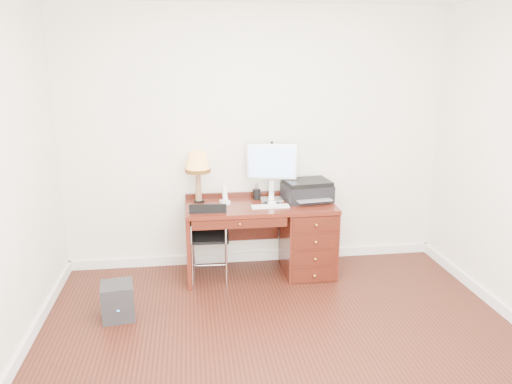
{
  "coord_description": "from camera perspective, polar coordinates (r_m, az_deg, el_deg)",
  "views": [
    {
      "loc": [
        -0.68,
        -3.37,
        2.19
      ],
      "look_at": [
        -0.07,
        1.2,
        0.94
      ],
      "focal_mm": 35.0,
      "sensor_mm": 36.0,
      "label": 1
    }
  ],
  "objects": [
    {
      "name": "ground",
      "position": [
        4.08,
        3.37,
        -17.29
      ],
      "size": [
        4.0,
        4.0,
        0.0
      ],
      "primitive_type": "plane",
      "color": "black",
      "rests_on": "ground"
    },
    {
      "name": "leg_lamp",
      "position": [
        5.05,
        -6.67,
        3.09
      ],
      "size": [
        0.26,
        0.26,
        0.53
      ],
      "color": "black",
      "rests_on": "desk"
    },
    {
      "name": "phone",
      "position": [
        5.04,
        -3.59,
        -0.79
      ],
      "size": [
        0.11,
        0.11,
        0.18
      ],
      "rotation": [
        0.0,
        0.0,
        0.31
      ],
      "color": "white",
      "rests_on": "desk"
    },
    {
      "name": "desk",
      "position": [
        5.19,
        4.0,
        -4.83
      ],
      "size": [
        1.5,
        0.67,
        0.75
      ],
      "color": "#531B11",
      "rests_on": "ground"
    },
    {
      "name": "mouse_pad",
      "position": [
        5.01,
        1.85,
        -1.36
      ],
      "size": [
        0.21,
        0.21,
        0.04
      ],
      "color": "black",
      "rests_on": "desk"
    },
    {
      "name": "printer",
      "position": [
        5.19,
        5.84,
        0.21
      ],
      "size": [
        0.51,
        0.42,
        0.21
      ],
      "rotation": [
        0.0,
        0.0,
        0.13
      ],
      "color": "black",
      "rests_on": "desk"
    },
    {
      "name": "room_shell",
      "position": [
        4.59,
        1.85,
        -12.58
      ],
      "size": [
        4.0,
        4.0,
        4.0
      ],
      "color": "white",
      "rests_on": "ground"
    },
    {
      "name": "monitor",
      "position": [
        5.13,
        1.75,
        3.15
      ],
      "size": [
        0.51,
        0.2,
        0.59
      ],
      "rotation": [
        0.0,
        0.0,
        -0.18
      ],
      "color": "silver",
      "rests_on": "desk"
    },
    {
      "name": "chair",
      "position": [
        4.97,
        -5.39,
        -4.65
      ],
      "size": [
        0.41,
        0.42,
        0.84
      ],
      "rotation": [
        0.0,
        0.0,
        -0.06
      ],
      "color": "black",
      "rests_on": "ground"
    },
    {
      "name": "keyboard",
      "position": [
        4.94,
        1.65,
        -1.65
      ],
      "size": [
        0.37,
        0.11,
        0.01
      ],
      "primitive_type": "cube",
      "rotation": [
        0.0,
        0.0,
        0.0
      ],
      "color": "white",
      "rests_on": "desk"
    },
    {
      "name": "pen_cup",
      "position": [
        5.2,
        0.07,
        -0.26
      ],
      "size": [
        0.08,
        0.08,
        0.1
      ],
      "primitive_type": "cylinder",
      "color": "black",
      "rests_on": "desk"
    },
    {
      "name": "equipment_box",
      "position": [
        4.55,
        -15.52,
        -11.91
      ],
      "size": [
        0.3,
        0.3,
        0.31
      ],
      "primitive_type": "cube",
      "rotation": [
        0.0,
        0.0,
        0.14
      ],
      "color": "black",
      "rests_on": "ground"
    }
  ]
}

